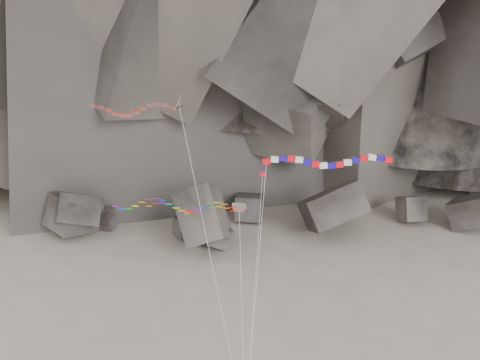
# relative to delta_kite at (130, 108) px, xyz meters

# --- Properties ---
(boulder_field) EXTENTS (66.93, 18.48, 11.27)m
(boulder_field) POSITION_rel_delta_kite_xyz_m (6.69, 30.43, -22.67)
(boulder_field) COLOR #47423F
(boulder_field) RESTS_ON ground
(delta_kite) EXTENTS (14.14, 10.64, 24.80)m
(delta_kite) POSITION_rel_delta_kite_xyz_m (0.00, 0.00, 0.00)
(delta_kite) COLOR red
(delta_kite) RESTS_ON ground
(banner_kite) EXTENTS (11.26, 7.71, 20.42)m
(banner_kite) POSITION_rel_delta_kite_xyz_m (16.29, -2.97, -3.49)
(banner_kite) COLOR red
(banner_kite) RESTS_ON ground
(parafoil_kite) EXTENTS (13.42, 11.85, 14.88)m
(parafoil_kite) POSITION_rel_delta_kite_xyz_m (2.86, 1.48, -9.17)
(parafoil_kite) COLOR #D6C80B
(parafoil_kite) RESTS_ON ground
(pennant_kite) EXTENTS (1.21, 9.07, 18.25)m
(pennant_kite) POSITION_rel_delta_kite_xyz_m (10.95, -3.10, -9.53)
(pennant_kite) COLOR red
(pennant_kite) RESTS_ON ground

